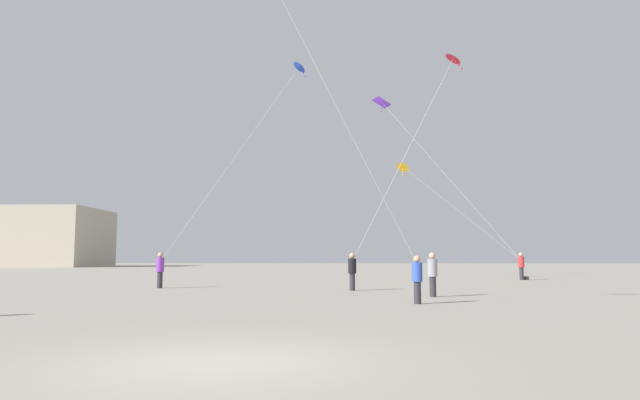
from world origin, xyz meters
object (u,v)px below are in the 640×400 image
at_px(kite_violet_delta, 385,105).
at_px(kite_cobalt_diamond, 298,69).
at_px(person_in_grey, 433,272).
at_px(kite_amber_diamond, 405,168).
at_px(person_in_red, 521,265).
at_px(handbag_beside_flyer, 527,278).
at_px(building_left_hall, 24,238).
at_px(kite_crimson_diamond, 452,61).
at_px(person_in_blue, 417,277).
at_px(person_in_purple, 160,268).
at_px(person_in_black, 352,270).

bearing_deg(kite_violet_delta, kite_cobalt_diamond, -131.18).
relative_size(person_in_grey, kite_amber_diamond, 0.20).
distance_m(person_in_red, handbag_beside_flyer, 0.96).
distance_m(person_in_red, building_left_hall, 86.43).
height_order(person_in_grey, kite_cobalt_diamond, kite_cobalt_diamond).
relative_size(kite_cobalt_diamond, kite_crimson_diamond, 1.22).
bearing_deg(kite_violet_delta, person_in_red, -26.33).
bearing_deg(building_left_hall, handbag_beside_flyer, -37.98).
relative_size(person_in_red, kite_amber_diamond, 0.22).
relative_size(person_in_blue, person_in_purple, 0.89).
relative_size(person_in_grey, handbag_beside_flyer, 5.31).
distance_m(person_in_red, person_in_blue, 22.69).
bearing_deg(person_in_grey, person_in_purple, 16.95).
xyz_separation_m(person_in_purple, kite_crimson_diamond, (14.85, 2.24, 10.97)).
relative_size(person_in_blue, kite_cobalt_diamond, 0.12).
relative_size(person_in_blue, handbag_beside_flyer, 4.92).
bearing_deg(person_in_purple, kite_cobalt_diamond, -127.81).
bearing_deg(person_in_grey, person_in_red, -74.87).
height_order(person_in_grey, kite_crimson_diamond, kite_crimson_diamond).
distance_m(person_in_red, kite_violet_delta, 15.90).
relative_size(kite_cobalt_diamond, building_left_hall, 0.52).
relative_size(person_in_red, person_in_grey, 1.09).
distance_m(person_in_black, building_left_hall, 87.63).
xyz_separation_m(person_in_purple, building_left_hall, (-47.14, 65.37, 3.91)).
bearing_deg(handbag_beside_flyer, person_in_purple, -150.15).
bearing_deg(building_left_hall, person_in_grey, -49.80).
bearing_deg(kite_crimson_diamond, handbag_beside_flyer, 57.68).
xyz_separation_m(kite_violet_delta, handbag_beside_flyer, (9.23, -4.30, -13.32)).
xyz_separation_m(person_in_grey, person_in_black, (-3.15, 4.02, 0.01)).
relative_size(person_in_red, kite_violet_delta, 0.14).
xyz_separation_m(person_in_grey, person_in_blue, (-0.92, -3.44, -0.07)).
relative_size(person_in_black, kite_crimson_diamond, 0.15).
height_order(person_in_grey, person_in_black, person_in_black).
bearing_deg(handbag_beside_flyer, kite_amber_diamond, -176.44).
distance_m(kite_cobalt_diamond, kite_violet_delta, 9.28).
xyz_separation_m(person_in_red, kite_violet_delta, (-8.88, 4.40, 12.43)).
bearing_deg(handbag_beside_flyer, person_in_blue, -114.05).
xyz_separation_m(person_in_blue, person_in_purple, (-11.74, 8.84, 0.11)).
relative_size(person_in_blue, kite_amber_diamond, 0.19).
bearing_deg(handbag_beside_flyer, person_in_red, -164.05).
bearing_deg(person_in_black, building_left_hall, 42.74).
distance_m(kite_cobalt_diamond, kite_amber_diamond, 9.93).
bearing_deg(building_left_hall, kite_crimson_diamond, -45.52).
bearing_deg(kite_violet_delta, kite_amber_diamond, -77.00).
xyz_separation_m(person_in_red, kite_amber_diamond, (-7.78, -0.41, 6.65)).
distance_m(person_in_grey, person_in_blue, 3.56).
distance_m(person_in_purple, handbag_beside_flyer, 24.32).
bearing_deg(person_in_purple, kite_amber_diamond, -144.59).
bearing_deg(kite_violet_delta, kite_crimson_diamond, -78.05).
bearing_deg(kite_crimson_diamond, person_in_red, 58.90).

